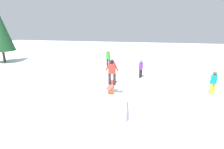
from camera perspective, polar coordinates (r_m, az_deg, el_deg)
name	(u,v)px	position (r m, az deg, el deg)	size (l,w,h in m)	color
ground_plane	(112,98)	(9.70, 0.00, -7.57)	(60.00, 60.00, 0.00)	white
rail_feature	(112,87)	(9.47, 0.00, -4.19)	(2.00, 0.53, 0.73)	black
snow_kicker_ramp	(110,106)	(8.11, -0.79, -10.28)	(1.80, 1.50, 0.60)	white
main_rider_on_rail	(112,73)	(9.22, 0.00, 0.62)	(1.48, 0.73, 1.41)	#E25B56
bystander_purple	(141,68)	(13.17, 9.39, 2.16)	(0.59, 0.31, 1.35)	black
bystander_teal	(214,81)	(11.54, 30.23, -1.94)	(0.43, 0.54, 1.35)	yellow
bystander_green	(108,58)	(16.46, -1.26, 5.55)	(0.44, 0.57, 1.52)	black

